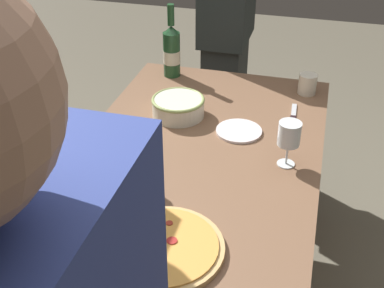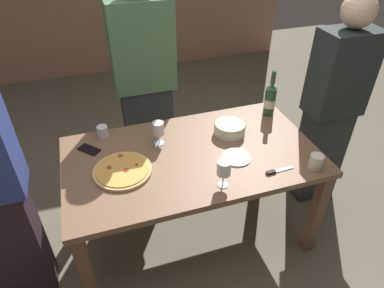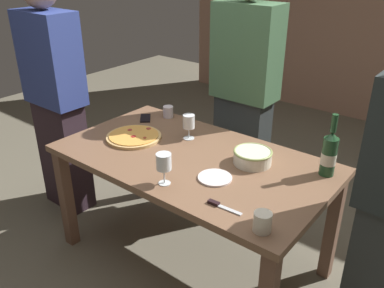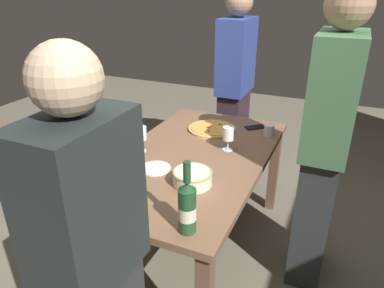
{
  "view_description": "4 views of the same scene",
  "coord_description": "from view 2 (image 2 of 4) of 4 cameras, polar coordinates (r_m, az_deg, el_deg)",
  "views": [
    {
      "loc": [
        -1.43,
        -0.39,
        1.78
      ],
      "look_at": [
        0.0,
        0.0,
        0.83
      ],
      "focal_mm": 47.13,
      "sensor_mm": 36.0,
      "label": 1
    },
    {
      "loc": [
        -0.53,
        -1.63,
        2.1
      ],
      "look_at": [
        0.0,
        0.0,
        0.83
      ],
      "focal_mm": 32.09,
      "sensor_mm": 36.0,
      "label": 2
    },
    {
      "loc": [
        1.31,
        -1.64,
        1.84
      ],
      "look_at": [
        0.0,
        0.0,
        0.83
      ],
      "focal_mm": 38.02,
      "sensor_mm": 36.0,
      "label": 3
    },
    {
      "loc": [
        1.85,
        0.82,
        1.76
      ],
      "look_at": [
        0.0,
        0.0,
        0.83
      ],
      "focal_mm": 33.32,
      "sensor_mm": 36.0,
      "label": 4
    }
  ],
  "objects": [
    {
      "name": "cup_amber",
      "position": [
        2.18,
        19.93,
        -2.76
      ],
      "size": [
        0.08,
        0.08,
        0.09
      ],
      "primitive_type": "cylinder",
      "color": "white",
      "rests_on": "dining_table"
    },
    {
      "name": "pizza",
      "position": [
        2.08,
        -11.46,
        -4.33
      ],
      "size": [
        0.35,
        0.35,
        0.03
      ],
      "color": "#DCB06C",
      "rests_on": "dining_table"
    },
    {
      "name": "pizza_knife",
      "position": [
        2.1,
        13.79,
        -4.4
      ],
      "size": [
        0.18,
        0.03,
        0.02
      ],
      "color": "silver",
      "rests_on": "dining_table"
    },
    {
      "name": "cup_ceramic",
      "position": [
        2.39,
        -14.63,
        2.01
      ],
      "size": [
        0.07,
        0.07,
        0.08
      ],
      "primitive_type": "cylinder",
      "color": "white",
      "rests_on": "dining_table"
    },
    {
      "name": "cell_phone",
      "position": [
        2.3,
        -16.73,
        -0.89
      ],
      "size": [
        0.15,
        0.15,
        0.01
      ],
      "primitive_type": "cube",
      "rotation": [
        0.0,
        0.0,
        0.74
      ],
      "color": "black",
      "rests_on": "dining_table"
    },
    {
      "name": "wine_glass_by_bottle",
      "position": [
        1.89,
        5.32,
        -4.08
      ],
      "size": [
        0.08,
        0.08,
        0.17
      ],
      "color": "white",
      "rests_on": "dining_table"
    },
    {
      "name": "dining_table",
      "position": [
        2.24,
        0.0,
        -3.56
      ],
      "size": [
        1.6,
        0.9,
        0.75
      ],
      "color": "brown",
      "rests_on": "ground"
    },
    {
      "name": "serving_bowl",
      "position": [
        2.36,
        6.28,
        2.72
      ],
      "size": [
        0.22,
        0.22,
        0.08
      ],
      "color": "silver",
      "rests_on": "dining_table"
    },
    {
      "name": "person_host",
      "position": [
        2.7,
        22.19,
        5.51
      ],
      "size": [
        0.39,
        0.24,
        1.62
      ],
      "rotation": [
        0.0,
        0.0,
        -3.04
      ],
      "color": "#2D3231",
      "rests_on": "ground"
    },
    {
      "name": "wine_bottle",
      "position": [
        2.58,
        12.86,
        7.27
      ],
      "size": [
        0.08,
        0.08,
        0.34
      ],
      "color": "#214B29",
      "rests_on": "dining_table"
    },
    {
      "name": "person_guest_right",
      "position": [
        2.71,
        -7.84,
        9.93
      ],
      "size": [
        0.46,
        0.24,
        1.77
      ],
      "rotation": [
        0.0,
        0.0,
        -1.4
      ],
      "color": "#2C3232",
      "rests_on": "ground"
    },
    {
      "name": "wine_glass_near_pizza",
      "position": [
        2.22,
        -5.61,
        2.4
      ],
      "size": [
        0.07,
        0.07,
        0.16
      ],
      "color": "white",
      "rests_on": "dining_table"
    },
    {
      "name": "ground_plane",
      "position": [
        2.71,
        0.0,
        -14.27
      ],
      "size": [
        8.0,
        8.0,
        0.0
      ],
      "primitive_type": "plane",
      "color": "#6C6553"
    },
    {
      "name": "side_plate",
      "position": [
        2.16,
        7.4,
        -2.2
      ],
      "size": [
        0.18,
        0.18,
        0.01
      ],
      "primitive_type": "cylinder",
      "color": "white",
      "rests_on": "dining_table"
    }
  ]
}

